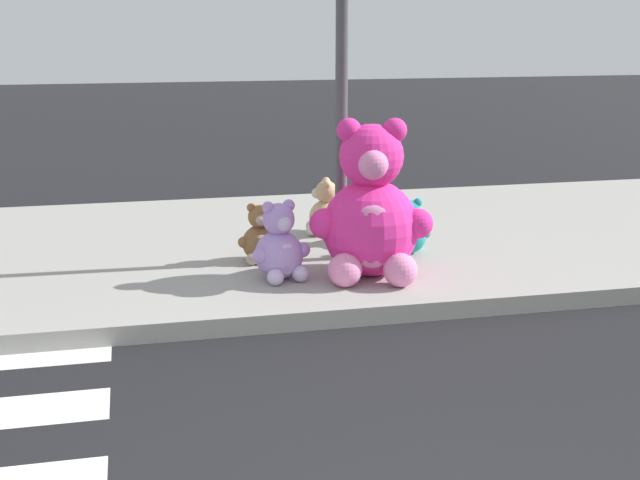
{
  "coord_description": "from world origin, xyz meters",
  "views": [
    {
      "loc": [
        -0.85,
        -2.92,
        2.29
      ],
      "look_at": [
        0.62,
        3.6,
        0.55
      ],
      "focal_mm": 47.51,
      "sensor_mm": 36.0,
      "label": 1
    }
  ],
  "objects_px": {
    "plush_tan": "(325,212)",
    "plush_lavender": "(280,248)",
    "plush_red": "(365,219)",
    "plush_teal": "(409,231)",
    "plush_pink_large": "(371,215)",
    "plush_brown": "(260,238)",
    "sign_pole": "(342,72)"
  },
  "relations": [
    {
      "from": "plush_tan",
      "to": "plush_lavender",
      "type": "height_order",
      "value": "plush_lavender"
    },
    {
      "from": "plush_lavender",
      "to": "plush_red",
      "type": "distance_m",
      "value": 1.46
    },
    {
      "from": "plush_teal",
      "to": "plush_red",
      "type": "bearing_deg",
      "value": 123.68
    },
    {
      "from": "plush_lavender",
      "to": "plush_teal",
      "type": "xyz_separation_m",
      "value": [
        1.34,
        0.57,
        -0.06
      ]
    },
    {
      "from": "plush_tan",
      "to": "plush_lavender",
      "type": "relative_size",
      "value": 0.85
    },
    {
      "from": "plush_pink_large",
      "to": "plush_teal",
      "type": "bearing_deg",
      "value": 48.91
    },
    {
      "from": "plush_brown",
      "to": "plush_lavender",
      "type": "relative_size",
      "value": 0.8
    },
    {
      "from": "plush_tan",
      "to": "plush_red",
      "type": "bearing_deg",
      "value": -53.97
    },
    {
      "from": "plush_pink_large",
      "to": "plush_teal",
      "type": "height_order",
      "value": "plush_pink_large"
    },
    {
      "from": "plush_brown",
      "to": "plush_teal",
      "type": "height_order",
      "value": "plush_brown"
    },
    {
      "from": "plush_pink_large",
      "to": "plush_brown",
      "type": "height_order",
      "value": "plush_pink_large"
    },
    {
      "from": "plush_pink_large",
      "to": "sign_pole",
      "type": "bearing_deg",
      "value": 101.04
    },
    {
      "from": "plush_pink_large",
      "to": "plush_brown",
      "type": "bearing_deg",
      "value": 141.86
    },
    {
      "from": "plush_pink_large",
      "to": "plush_tan",
      "type": "relative_size",
      "value": 2.35
    },
    {
      "from": "sign_pole",
      "to": "plush_tan",
      "type": "distance_m",
      "value": 1.75
    },
    {
      "from": "plush_teal",
      "to": "sign_pole",
      "type": "bearing_deg",
      "value": -174.71
    },
    {
      "from": "plush_tan",
      "to": "plush_lavender",
      "type": "xyz_separation_m",
      "value": [
        -0.72,
        -1.46,
        0.04
      ]
    },
    {
      "from": "plush_red",
      "to": "plush_tan",
      "type": "bearing_deg",
      "value": 126.03
    },
    {
      "from": "plush_tan",
      "to": "plush_red",
      "type": "height_order",
      "value": "plush_red"
    },
    {
      "from": "plush_lavender",
      "to": "plush_red",
      "type": "height_order",
      "value": "plush_lavender"
    },
    {
      "from": "plush_brown",
      "to": "plush_red",
      "type": "bearing_deg",
      "value": 21.44
    },
    {
      "from": "plush_pink_large",
      "to": "plush_red",
      "type": "bearing_deg",
      "value": 76.43
    },
    {
      "from": "sign_pole",
      "to": "plush_tan",
      "type": "relative_size",
      "value": 5.56
    },
    {
      "from": "plush_brown",
      "to": "plush_teal",
      "type": "distance_m",
      "value": 1.42
    },
    {
      "from": "sign_pole",
      "to": "plush_brown",
      "type": "xyz_separation_m",
      "value": [
        -0.73,
        0.08,
        -1.48
      ]
    },
    {
      "from": "plush_pink_large",
      "to": "plush_red",
      "type": "height_order",
      "value": "plush_pink_large"
    },
    {
      "from": "sign_pole",
      "to": "plush_red",
      "type": "xyz_separation_m",
      "value": [
        0.38,
        0.52,
        -1.46
      ]
    },
    {
      "from": "plush_pink_large",
      "to": "plush_tan",
      "type": "xyz_separation_m",
      "value": [
        -0.05,
        1.54,
        -0.31
      ]
    },
    {
      "from": "plush_tan",
      "to": "plush_teal",
      "type": "xyz_separation_m",
      "value": [
        0.62,
        -0.89,
        -0.02
      ]
    },
    {
      "from": "sign_pole",
      "to": "plush_brown",
      "type": "bearing_deg",
      "value": 173.93
    },
    {
      "from": "plush_red",
      "to": "plush_pink_large",
      "type": "bearing_deg",
      "value": -103.57
    },
    {
      "from": "plush_tan",
      "to": "plush_brown",
      "type": "distance_m",
      "value": 1.18
    }
  ]
}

